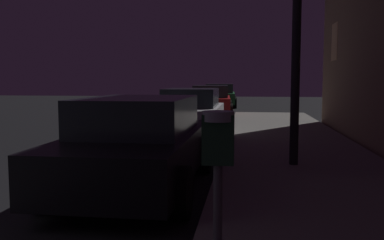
{
  "coord_description": "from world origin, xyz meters",
  "views": [
    {
      "loc": [
        4.5,
        -2.26,
        1.7
      ],
      "look_at": [
        4.04,
        1.34,
        1.36
      ],
      "focal_mm": 39.51,
      "sensor_mm": 36.0,
      "label": 1
    }
  ],
  "objects": [
    {
      "name": "car_green",
      "position": [
        2.85,
        24.01,
        0.72
      ],
      "size": [
        2.21,
        4.63,
        1.43
      ],
      "color": "#19592D",
      "rests_on": "ground"
    },
    {
      "name": "parking_meter",
      "position": [
        4.34,
        0.24,
        1.19
      ],
      "size": [
        0.19,
        0.19,
        1.37
      ],
      "color": "#59595B",
      "rests_on": "sidewalk"
    },
    {
      "name": "car_red",
      "position": [
        2.85,
        17.42,
        0.71
      ],
      "size": [
        2.18,
        4.53,
        1.43
      ],
      "color": "maroon",
      "rests_on": "ground"
    },
    {
      "name": "car_black",
      "position": [
        2.85,
        4.06,
        0.72
      ],
      "size": [
        2.01,
        4.28,
        1.43
      ],
      "color": "black",
      "rests_on": "ground"
    },
    {
      "name": "car_white",
      "position": [
        2.85,
        10.48,
        0.71
      ],
      "size": [
        1.96,
        4.21,
        1.43
      ],
      "color": "silver",
      "rests_on": "ground"
    }
  ]
}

